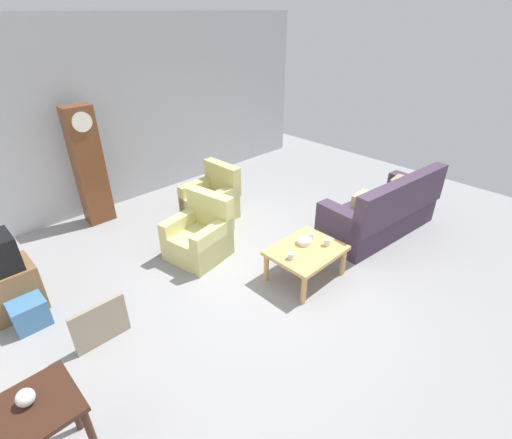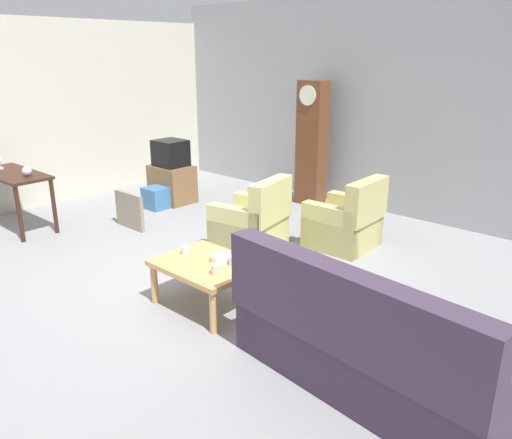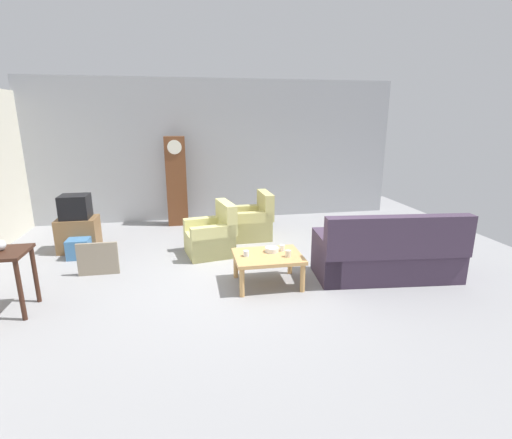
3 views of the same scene
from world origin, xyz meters
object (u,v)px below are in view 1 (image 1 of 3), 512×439
(storage_box_blue, at_px, (28,311))
(cup_white_porcelain, at_px, (311,236))
(framed_picture_leaning, at_px, (100,324))
(cup_blue_rimmed, at_px, (291,256))
(armchair_olive_near, at_px, (200,237))
(tv_stand_cabinet, at_px, (7,291))
(grandfather_clock, at_px, (89,167))
(glass_dome_cloche, at_px, (25,398))
(coffee_table_wood, at_px, (306,253))
(cup_cream_tall, at_px, (327,242))
(couch_floral, at_px, (382,213))
(armchair_olive_far, at_px, (212,201))
(bowl_white_stacked, at_px, (304,241))

(storage_box_blue, distance_m, cup_white_porcelain, 3.60)
(framed_picture_leaning, relative_size, cup_blue_rimmed, 7.36)
(armchair_olive_near, xyz_separation_m, cup_blue_rimmed, (0.39, -1.42, 0.19))
(cup_white_porcelain, bearing_deg, storage_box_blue, 153.92)
(armchair_olive_near, relative_size, tv_stand_cabinet, 1.35)
(grandfather_clock, height_order, glass_dome_cloche, grandfather_clock)
(coffee_table_wood, bearing_deg, cup_white_porcelain, 26.15)
(storage_box_blue, distance_m, glass_dome_cloche, 2.02)
(glass_dome_cloche, bearing_deg, cup_blue_rimmed, 3.21)
(cup_cream_tall, bearing_deg, glass_dome_cloche, -179.39)
(couch_floral, bearing_deg, tv_stand_cabinet, 156.22)
(couch_floral, xyz_separation_m, framed_picture_leaning, (-4.30, 0.91, -0.10))
(cup_cream_tall, bearing_deg, armchair_olive_near, 121.95)
(armchair_olive_far, height_order, glass_dome_cloche, glass_dome_cloche)
(framed_picture_leaning, bearing_deg, bowl_white_stacked, -15.30)
(armchair_olive_near, bearing_deg, bowl_white_stacked, -59.07)
(storage_box_blue, height_order, glass_dome_cloche, glass_dome_cloche)
(framed_picture_leaning, distance_m, cup_blue_rimmed, 2.33)
(couch_floral, bearing_deg, bowl_white_stacked, 173.14)
(cup_white_porcelain, bearing_deg, glass_dome_cloche, -175.42)
(cup_cream_tall, bearing_deg, framed_picture_leaning, 161.11)
(couch_floral, distance_m, grandfather_clock, 4.81)
(coffee_table_wood, height_order, framed_picture_leaning, framed_picture_leaning)
(armchair_olive_far, relative_size, grandfather_clock, 0.47)
(armchair_olive_near, distance_m, bowl_white_stacked, 1.54)
(armchair_olive_far, height_order, tv_stand_cabinet, armchair_olive_far)
(couch_floral, relative_size, bowl_white_stacked, 11.03)
(tv_stand_cabinet, xyz_separation_m, glass_dome_cloche, (-0.27, -2.22, 0.56))
(tv_stand_cabinet, distance_m, framed_picture_leaning, 1.37)
(coffee_table_wood, height_order, glass_dome_cloche, glass_dome_cloche)
(armchair_olive_near, height_order, storage_box_blue, armchair_olive_near)
(armchair_olive_near, height_order, grandfather_clock, grandfather_clock)
(grandfather_clock, bearing_deg, cup_blue_rimmed, -73.95)
(glass_dome_cloche, bearing_deg, bowl_white_stacked, 4.63)
(couch_floral, bearing_deg, armchair_olive_near, 148.87)
(grandfather_clock, height_order, cup_white_porcelain, grandfather_clock)
(couch_floral, relative_size, storage_box_blue, 5.09)
(tv_stand_cabinet, bearing_deg, armchair_olive_far, 3.26)
(coffee_table_wood, xyz_separation_m, tv_stand_cabinet, (-3.07, 2.05, -0.09))
(cup_white_porcelain, bearing_deg, couch_floral, -7.89)
(couch_floral, relative_size, armchair_olive_far, 2.36)
(coffee_table_wood, bearing_deg, bowl_white_stacked, 52.69)
(cup_blue_rimmed, height_order, bowl_white_stacked, cup_blue_rimmed)
(grandfather_clock, relative_size, glass_dome_cloche, 15.32)
(tv_stand_cabinet, xyz_separation_m, cup_white_porcelain, (3.31, -1.93, 0.20))
(cup_white_porcelain, bearing_deg, armchair_olive_near, 125.92)
(coffee_table_wood, distance_m, storage_box_blue, 3.43)
(grandfather_clock, bearing_deg, bowl_white_stacked, -67.54)
(coffee_table_wood, height_order, storage_box_blue, coffee_table_wood)
(storage_box_blue, relative_size, cup_cream_tall, 4.52)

